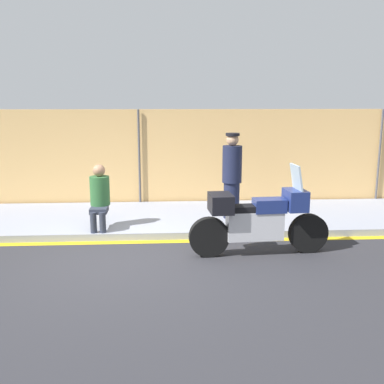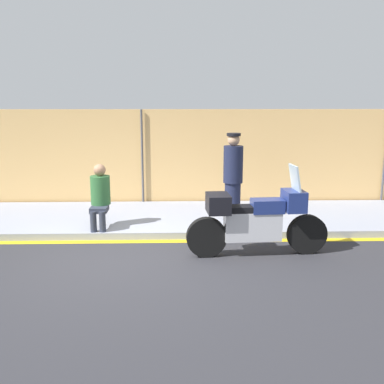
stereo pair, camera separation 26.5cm
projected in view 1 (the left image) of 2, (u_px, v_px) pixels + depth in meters
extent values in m
plane|color=#2D2D33|center=(129.00, 260.00, 7.24)|extent=(120.00, 120.00, 0.00)
cube|color=#8E93A3|center=(137.00, 219.00, 9.49)|extent=(42.99, 2.60, 0.13)
cube|color=gold|center=(133.00, 242.00, 8.14)|extent=(42.99, 0.18, 0.01)
cube|color=#E5B26B|center=(140.00, 159.00, 10.62)|extent=(40.84, 0.08, 2.31)
cylinder|color=#4C4C51|center=(139.00, 159.00, 10.52)|extent=(0.05, 0.05, 2.31)
cylinder|color=#4C4C51|center=(379.00, 158.00, 10.86)|extent=(0.05, 0.05, 2.31)
cylinder|color=black|center=(308.00, 233.00, 7.56)|extent=(0.67, 0.18, 0.66)
cylinder|color=black|center=(209.00, 237.00, 7.35)|extent=(0.67, 0.18, 0.66)
cube|color=silver|center=(255.00, 225.00, 7.41)|extent=(0.95, 0.34, 0.48)
cube|color=navy|center=(269.00, 205.00, 7.37)|extent=(0.54, 0.34, 0.22)
cube|color=black|center=(249.00, 208.00, 7.33)|extent=(0.62, 0.32, 0.10)
cube|color=navy|center=(295.00, 200.00, 7.41)|extent=(0.35, 0.50, 0.34)
cube|color=silver|center=(296.00, 177.00, 7.33)|extent=(0.13, 0.43, 0.42)
cube|color=black|center=(221.00, 203.00, 7.25)|extent=(0.39, 0.53, 0.30)
cylinder|color=#191E38|center=(231.00, 200.00, 9.24)|extent=(0.32, 0.32, 0.75)
cylinder|color=#191E38|center=(232.00, 164.00, 9.08)|extent=(0.40, 0.40, 0.75)
sphere|color=tan|center=(233.00, 140.00, 8.98)|extent=(0.25, 0.25, 0.25)
cylinder|color=black|center=(233.00, 134.00, 8.96)|extent=(0.28, 0.28, 0.06)
cylinder|color=#2D3342|center=(93.00, 223.00, 8.22)|extent=(0.12, 0.12, 0.39)
cylinder|color=#2D3342|center=(103.00, 222.00, 8.23)|extent=(0.12, 0.12, 0.39)
cube|color=#2D3342|center=(99.00, 210.00, 8.38)|extent=(0.32, 0.39, 0.10)
cylinder|color=#2D6033|center=(100.00, 191.00, 8.50)|extent=(0.37, 0.37, 0.55)
sphere|color=#A37556|center=(99.00, 170.00, 8.42)|extent=(0.23, 0.23, 0.23)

